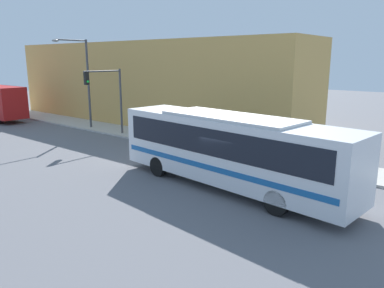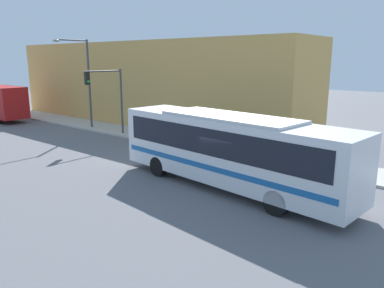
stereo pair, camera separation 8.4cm
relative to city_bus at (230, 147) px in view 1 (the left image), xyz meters
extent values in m
plane|color=slate|center=(-0.18, -0.50, -1.93)|extent=(120.00, 120.00, 0.00)
cube|color=#B7B2A8|center=(5.87, 19.50, -1.87)|extent=(3.10, 70.00, 0.12)
cube|color=tan|center=(10.42, 16.18, 1.69)|extent=(6.00, 31.35, 7.25)
cube|color=silver|center=(0.00, 0.00, -0.11)|extent=(3.76, 12.01, 2.80)
cube|color=black|center=(0.00, 0.00, 0.39)|extent=(3.70, 11.07, 1.16)
cube|color=#19599E|center=(0.00, 0.00, -0.73)|extent=(3.75, 11.54, 0.24)
cube|color=silver|center=(0.00, 0.00, 1.34)|extent=(3.01, 6.70, 0.16)
cylinder|color=black|center=(1.51, 3.52, -1.44)|extent=(0.38, 1.02, 1.00)
cylinder|color=black|center=(-0.77, 3.76, -1.44)|extent=(0.38, 1.02, 1.00)
cylinder|color=black|center=(0.81, -3.35, -1.44)|extent=(0.38, 1.02, 1.00)
cylinder|color=black|center=(-1.47, -3.12, -1.44)|extent=(0.38, 1.02, 1.00)
cube|color=#B21919|center=(2.12, 27.20, -0.06)|extent=(2.35, 6.01, 2.85)
cylinder|color=gold|center=(4.92, 2.70, -1.49)|extent=(0.21, 0.21, 0.64)
sphere|color=gold|center=(4.92, 2.70, -1.11)|extent=(0.20, 0.20, 0.20)
cylinder|color=gold|center=(4.92, 2.58, -1.46)|extent=(0.10, 0.13, 0.10)
cylinder|color=#47474C|center=(5.07, 13.36, 0.66)|extent=(0.16, 0.16, 4.94)
cylinder|color=#47474C|center=(3.47, 13.36, 2.98)|extent=(3.20, 0.11, 0.11)
cube|color=black|center=(2.07, 13.36, 2.53)|extent=(0.30, 0.24, 0.90)
sphere|color=#19D83F|center=(2.07, 13.22, 2.31)|extent=(0.18, 0.18, 0.18)
cylinder|color=#47474C|center=(4.92, 9.79, -1.24)|extent=(0.06, 0.06, 1.15)
cylinder|color=#4C4C51|center=(4.92, 9.79, -0.55)|extent=(0.14, 0.14, 0.22)
cylinder|color=#47474C|center=(5.17, 17.50, 1.79)|extent=(0.18, 0.18, 7.20)
cylinder|color=#47474C|center=(3.80, 17.50, 5.29)|extent=(2.75, 0.11, 0.11)
ellipsoid|color=gray|center=(2.42, 17.50, 5.21)|extent=(0.56, 0.28, 0.20)
cylinder|color=#23283D|center=(6.40, 4.89, -1.37)|extent=(0.28, 0.28, 0.89)
cylinder|color=#338C4C|center=(6.40, 4.89, -0.56)|extent=(0.34, 0.34, 0.74)
sphere|color=tan|center=(6.40, 4.89, -0.07)|extent=(0.24, 0.24, 0.24)
camera|label=1|loc=(-13.70, -9.00, 3.82)|focal=35.00mm
camera|label=2|loc=(-13.65, -9.06, 3.82)|focal=35.00mm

